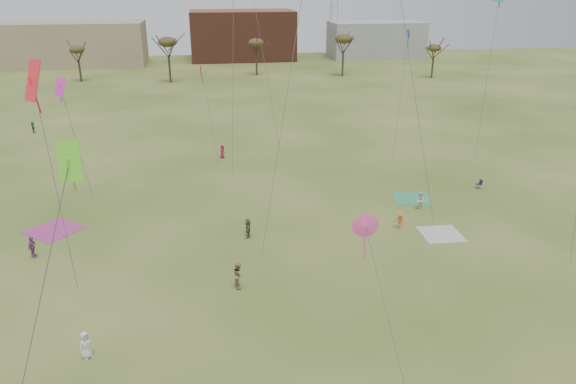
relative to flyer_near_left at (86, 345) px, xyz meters
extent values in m
plane|color=#375019|center=(12.65, -2.95, -0.82)|extent=(260.00, 260.00, 0.00)
imported|color=silver|center=(0.00, 0.00, 0.00)|extent=(0.94, 0.92, 1.63)
imported|color=#896F57|center=(8.80, 5.99, 0.10)|extent=(0.73, 0.91, 1.83)
imported|color=brown|center=(10.06, 13.47, -0.02)|extent=(0.56, 1.49, 1.58)
imported|color=orange|center=(22.71, 13.05, -0.07)|extent=(1.06, 1.08, 1.49)
imported|color=purple|center=(-6.15, 12.55, 0.04)|extent=(0.63, 1.07, 1.71)
imported|color=white|center=(25.95, 16.65, 0.02)|extent=(1.02, 1.01, 1.66)
imported|color=#2D7C29|center=(-16.02, 49.64, -0.08)|extent=(0.93, 1.43, 1.47)
imported|color=#A11B37|center=(8.87, 34.51, -0.03)|extent=(0.80, 0.91, 1.58)
cube|color=beige|center=(25.73, 11.49, -0.81)|extent=(3.28, 3.28, 0.03)
cube|color=#AF3585|center=(-5.81, 17.21, -0.81)|extent=(5.25, 5.25, 0.03)
cube|color=#379960|center=(26.19, 19.18, -0.81)|extent=(4.04, 4.04, 0.03)
cube|color=#151B39|center=(33.72, 20.74, -0.40)|extent=(0.55, 0.55, 0.04)
cube|color=#151B39|center=(33.95, 20.76, -0.17)|extent=(0.18, 0.51, 0.44)
cube|color=red|center=(-2.37, 6.84, 13.29)|extent=(1.22, 1.22, 2.39)
cube|color=red|center=(-2.37, 6.84, 12.46)|extent=(0.08, 0.08, 2.15)
cylinder|color=#4C4C51|center=(-1.95, 6.34, 6.69)|extent=(0.88, 1.07, 13.21)
cube|color=#5ECD24|center=(2.06, -5.41, 12.29)|extent=(0.80, 0.80, 1.57)
cube|color=#5ECD24|center=(2.06, -5.41, 11.74)|extent=(0.08, 0.08, 1.41)
cylinder|color=#4C4C51|center=(0.18, -6.73, 6.19)|extent=(3.80, 2.69, 12.22)
cone|color=#EF4BAA|center=(14.44, -3.31, 7.69)|extent=(1.32, 0.10, 1.32)
cube|color=#EF4BAA|center=(14.44, -3.31, 6.85)|extent=(0.08, 0.08, 2.16)
cylinder|color=#4C4C51|center=(15.02, -6.02, 3.89)|extent=(1.18, 5.45, 7.63)
cylinder|color=#4C4C51|center=(23.42, 14.26, 10.70)|extent=(3.72, 4.31, 21.24)
cylinder|color=#4C4C51|center=(12.59, 10.55, 9.95)|extent=(3.89, 3.82, 19.74)
cone|color=blue|center=(29.90, 33.04, 13.05)|extent=(1.01, 0.07, 1.01)
cube|color=blue|center=(29.90, 33.04, 12.41)|extent=(0.08, 0.08, 1.65)
cylinder|color=#4C4C51|center=(28.67, 30.80, 6.57)|extent=(2.51, 4.53, 12.98)
cube|color=#C823A1|center=(-4.58, 21.26, 10.34)|extent=(0.80, 0.80, 1.58)
cube|color=#C823A1|center=(-4.58, 21.26, 9.79)|extent=(0.08, 0.08, 1.42)
cylinder|color=#4C4C51|center=(-3.94, 21.42, 5.21)|extent=(1.32, 0.36, 10.26)
cylinder|color=#4C4C51|center=(10.18, 28.19, 11.15)|extent=(1.23, 3.52, 22.13)
cone|color=red|center=(6.99, 35.89, 9.23)|extent=(0.99, 0.07, 0.99)
cube|color=red|center=(6.99, 35.89, 8.60)|extent=(0.08, 0.08, 1.63)
cylinder|color=#4C4C51|center=(7.66, 32.94, 4.66)|extent=(1.37, 5.94, 9.17)
cylinder|color=#4C4C51|center=(37.51, 28.69, 8.73)|extent=(1.76, 2.63, 17.30)
cylinder|color=#4C4C51|center=(13.73, 37.30, 13.31)|extent=(3.90, 5.03, 26.46)
cylinder|color=#3A2B1E|center=(-17.35, 89.05, 1.34)|extent=(0.40, 0.40, 4.32)
ellipsoid|color=#473D1E|center=(-17.35, 89.05, 5.52)|extent=(3.02, 3.02, 1.58)
cylinder|color=#3A2B1E|center=(0.65, 85.05, 1.88)|extent=(0.40, 0.40, 5.40)
ellipsoid|color=#473D1E|center=(0.65, 85.05, 7.10)|extent=(3.78, 3.78, 1.98)
cylinder|color=#3A2B1E|center=(18.65, 91.05, 1.52)|extent=(0.40, 0.40, 4.68)
ellipsoid|color=#473D1E|center=(18.65, 91.05, 6.05)|extent=(3.28, 3.28, 1.72)
cylinder|color=#3A2B1E|center=(36.65, 87.05, 1.82)|extent=(0.40, 0.40, 5.28)
ellipsoid|color=#473D1E|center=(36.65, 87.05, 6.93)|extent=(3.70, 3.70, 1.94)
cylinder|color=#3A2B1E|center=(54.65, 82.05, 1.28)|extent=(0.40, 0.40, 4.20)
ellipsoid|color=#473D1E|center=(54.65, 82.05, 5.34)|extent=(2.94, 2.94, 1.54)
cube|color=#937F60|center=(-22.35, 112.05, 4.18)|extent=(32.00, 14.00, 10.00)
cube|color=brown|center=(17.65, 117.05, 5.18)|extent=(26.00, 16.00, 12.00)
cube|color=gray|center=(52.65, 115.05, 3.68)|extent=(24.00, 12.00, 9.00)
camera|label=1|loc=(7.22, -25.59, 18.68)|focal=33.45mm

